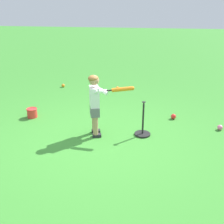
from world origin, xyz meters
TOP-DOWN VIEW (x-y plane):
  - ground_plane at (0.00, 0.00)m, footprint 40.00×40.00m
  - child_batter at (-0.24, -0.10)m, footprint 0.31×0.78m
  - play_ball_center_lawn at (-2.93, -1.58)m, footprint 0.09×0.09m
  - play_ball_behind_batter at (-2.92, -0.09)m, footprint 0.09×0.09m
  - play_ball_far_left at (-0.77, 2.09)m, footprint 0.10×0.10m
  - play_ball_far_right at (-1.16, 1.27)m, footprint 0.10×0.10m
  - batting_tee at (-0.35, 0.69)m, footprint 0.28×0.28m
  - toy_bucket at (-0.82, -1.55)m, footprint 0.22×0.22m

SIDE VIEW (x-z plane):
  - ground_plane at x=0.00m, z-range 0.00..0.00m
  - play_ball_behind_batter at x=-2.92m, z-range 0.00..0.09m
  - play_ball_center_lawn at x=-2.93m, z-range 0.00..0.09m
  - play_ball_far_left at x=-0.77m, z-range 0.00..0.10m
  - play_ball_far_right at x=-1.16m, z-range 0.00..0.10m
  - toy_bucket at x=-0.82m, z-range 0.00..0.19m
  - batting_tee at x=-0.35m, z-range -0.21..0.41m
  - child_batter at x=-0.24m, z-range 0.11..1.19m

